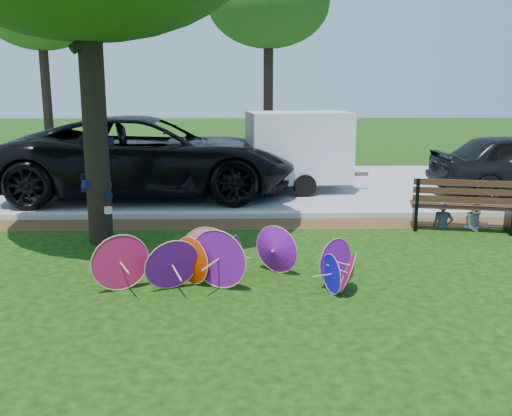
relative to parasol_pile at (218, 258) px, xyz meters
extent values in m
plane|color=black|center=(0.09, -0.86, -0.39)|extent=(90.00, 90.00, 0.00)
cube|color=#472D16|center=(0.09, 3.64, -0.38)|extent=(90.00, 1.00, 0.01)
cube|color=#B7B5AD|center=(0.09, 4.34, -0.33)|extent=(90.00, 0.30, 0.12)
cube|color=gray|center=(0.09, 8.49, -0.38)|extent=(90.00, 8.00, 0.01)
cylinder|color=black|center=(-2.29, 2.31, 2.03)|extent=(0.44, 0.44, 4.82)
cone|color=#C61A54|center=(-1.40, -0.26, 0.04)|extent=(0.84, 0.54, 0.86)
cone|color=#BD2900|center=(-0.44, -0.07, -0.02)|extent=(0.61, 0.56, 0.73)
cone|color=#7B10A1|center=(0.04, -0.21, 0.07)|extent=(0.89, 0.57, 0.91)
cone|color=#E54473|center=(-0.02, 0.70, -0.03)|extent=(0.51, 0.77, 0.71)
cone|color=#7B10A1|center=(-0.67, -0.28, 0.02)|extent=(0.89, 0.66, 0.82)
cone|color=#7B10A1|center=(0.18, 0.37, -0.07)|extent=(0.34, 0.63, 0.64)
cone|color=#7B10A1|center=(1.70, -0.10, -0.03)|extent=(0.63, 0.56, 0.72)
cone|color=#E36485|center=(-0.19, 0.29, 0.02)|extent=(0.81, 0.25, 0.81)
cone|color=#7B10A1|center=(0.86, 0.39, 0.00)|extent=(0.72, 0.60, 0.79)
cone|color=#C61A54|center=(1.89, -0.47, -0.07)|extent=(0.40, 0.67, 0.62)
cone|color=#E36485|center=(-1.40, 0.20, -0.06)|extent=(0.69, 0.41, 0.66)
cone|color=#120AEB|center=(1.66, -0.49, -0.09)|extent=(0.27, 0.59, 0.59)
imported|color=black|center=(-2.07, 6.89, 0.68)|extent=(7.79, 3.87, 2.12)
cube|color=silver|center=(1.94, 7.54, 0.86)|extent=(2.87, 1.99, 2.49)
imported|color=#3B3D50|center=(4.49, 3.17, 0.18)|extent=(0.46, 0.35, 1.13)
imported|color=silver|center=(5.19, 3.17, 0.23)|extent=(0.66, 0.55, 1.23)
cylinder|color=black|center=(-7.23, 14.70, 2.11)|extent=(0.36, 0.36, 5.00)
ellipsoid|color=#213D0E|center=(-7.23, 14.70, 5.41)|extent=(4.40, 4.40, 3.20)
cylinder|color=black|center=(1.36, 13.30, 2.11)|extent=(0.36, 0.36, 5.00)
ellipsoid|color=#213D0E|center=(1.36, 13.30, 5.41)|extent=(4.40, 4.40, 3.20)
camera|label=1|loc=(0.35, -8.13, 2.51)|focal=40.00mm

